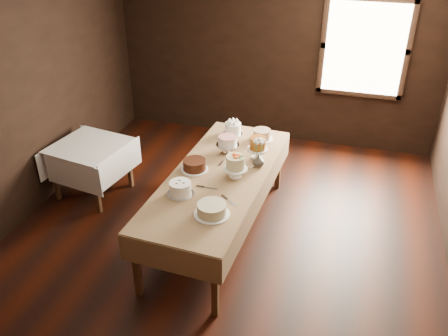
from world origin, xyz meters
TOP-DOWN VIEW (x-y plane):
  - floor at (0.00, 0.00)m, footprint 5.00×6.00m
  - wall_back at (0.00, 3.00)m, footprint 5.00×0.02m
  - wall_left at (-2.50, 0.00)m, footprint 0.02×6.00m
  - window at (1.30, 2.94)m, footprint 1.10×0.05m
  - display_table at (-0.09, 0.26)m, footprint 1.17×2.68m
  - side_table at (-1.95, 0.64)m, footprint 1.00×1.00m
  - cake_meringue at (-0.20, 1.29)m, footprint 0.28×0.28m
  - cake_speckled at (0.19, 1.26)m, footprint 0.28×0.28m
  - cake_lattice at (-0.13, 0.80)m, footprint 0.28×0.28m
  - cake_caramel at (0.25, 0.76)m, footprint 0.26×0.26m
  - cake_chocolate at (-0.38, 0.30)m, footprint 0.32×0.32m
  - cake_flowers at (0.11, 0.27)m, footprint 0.29×0.29m
  - cake_swirl at (-0.35, -0.23)m, footprint 0.30×0.30m
  - cake_cream at (0.07, -0.48)m, footprint 0.36×0.36m
  - cake_server_a at (-0.08, -0.03)m, footprint 0.24×0.03m
  - cake_server_b at (0.20, -0.23)m, footprint 0.20×0.17m
  - cake_server_c at (-0.12, 0.62)m, footprint 0.04×0.24m
  - cake_server_d at (0.25, 0.53)m, footprint 0.23×0.12m
  - flower_vase at (0.30, 0.57)m, footprint 0.14×0.14m
  - flower_bouquet at (0.30, 0.57)m, footprint 0.14×0.14m

SIDE VIEW (x-z plane):
  - floor at x=0.00m, z-range -0.01..0.01m
  - side_table at x=-1.95m, z-range 0.28..1.01m
  - display_table at x=-0.09m, z-range 0.35..1.16m
  - cake_server_a at x=-0.08m, z-range 0.81..0.82m
  - cake_server_b at x=0.20m, z-range 0.81..0.82m
  - cake_server_c at x=-0.12m, z-range 0.81..0.82m
  - cake_server_d at x=0.25m, z-range 0.81..0.82m
  - cake_cream at x=0.07m, z-range 0.81..0.93m
  - cake_chocolate at x=-0.38m, z-range 0.81..0.93m
  - cake_speckled at x=0.19m, z-range 0.81..0.94m
  - cake_swirl at x=-0.35m, z-range 0.81..0.96m
  - flower_vase at x=0.30m, z-range 0.81..0.96m
  - cake_meringue at x=-0.20m, z-range 0.81..0.97m
  - cake_lattice at x=-0.13m, z-range 0.80..1.01m
  - cake_flowers at x=0.11m, z-range 0.79..1.07m
  - cake_caramel at x=0.25m, z-range 0.79..1.08m
  - flower_bouquet at x=0.30m, z-range 0.98..1.18m
  - wall_back at x=0.00m, z-range 0.00..2.80m
  - wall_left at x=-2.50m, z-range 0.00..2.80m
  - window at x=1.30m, z-range 0.95..2.25m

